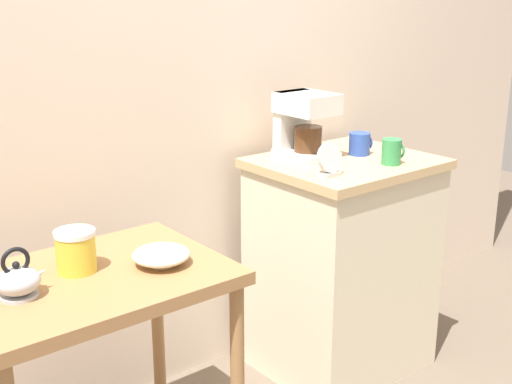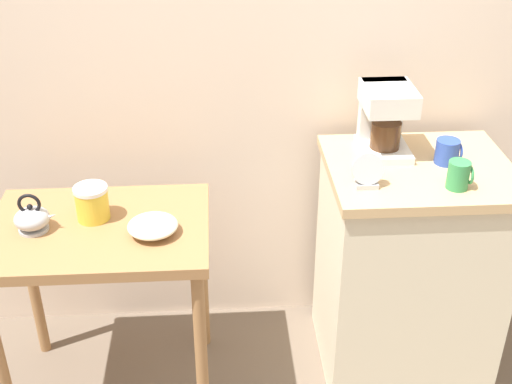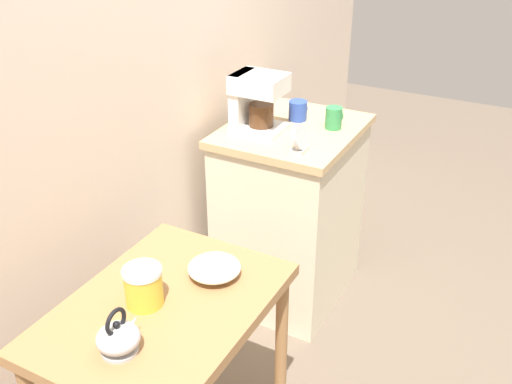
{
  "view_description": "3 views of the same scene",
  "coord_description": "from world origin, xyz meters",
  "px_view_note": "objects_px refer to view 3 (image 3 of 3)",
  "views": [
    {
      "loc": [
        -1.34,
        -1.74,
        1.57
      ],
      "look_at": [
        0.07,
        0.01,
        0.88
      ],
      "focal_mm": 47.52,
      "sensor_mm": 36.0,
      "label": 1
    },
    {
      "loc": [
        -0.16,
        -2.04,
        2.03
      ],
      "look_at": [
        -0.03,
        -0.01,
        0.86
      ],
      "focal_mm": 46.99,
      "sensor_mm": 36.0,
      "label": 2
    },
    {
      "loc": [
        -1.68,
        -0.95,
        1.91
      ],
      "look_at": [
        -0.05,
        -0.08,
        0.91
      ],
      "focal_mm": 41.05,
      "sensor_mm": 36.0,
      "label": 3
    }
  ],
  "objects_px": {
    "canister_enamel": "(144,286)",
    "coffee_maker": "(255,100)",
    "bowl_stoneware": "(214,268)",
    "mug_tall_green": "(334,118)",
    "mug_blue": "(298,110)",
    "table_clock": "(300,140)",
    "teakettle": "(119,337)"
  },
  "relations": [
    {
      "from": "teakettle",
      "to": "canister_enamel",
      "type": "distance_m",
      "value": 0.2
    },
    {
      "from": "coffee_maker",
      "to": "mug_tall_green",
      "type": "height_order",
      "value": "coffee_maker"
    },
    {
      "from": "teakettle",
      "to": "mug_tall_green",
      "type": "xyz_separation_m",
      "value": [
        1.45,
        -0.05,
        0.14
      ]
    },
    {
      "from": "canister_enamel",
      "to": "mug_blue",
      "type": "relative_size",
      "value": 1.36
    },
    {
      "from": "mug_tall_green",
      "to": "bowl_stoneware",
      "type": "bearing_deg",
      "value": -179.77
    },
    {
      "from": "canister_enamel",
      "to": "coffee_maker",
      "type": "relative_size",
      "value": 0.48
    },
    {
      "from": "bowl_stoneware",
      "to": "mug_blue",
      "type": "height_order",
      "value": "mug_blue"
    },
    {
      "from": "canister_enamel",
      "to": "mug_blue",
      "type": "distance_m",
      "value": 1.28
    },
    {
      "from": "canister_enamel",
      "to": "bowl_stoneware",
      "type": "bearing_deg",
      "value": -27.6
    },
    {
      "from": "mug_blue",
      "to": "bowl_stoneware",
      "type": "bearing_deg",
      "value": -169.87
    },
    {
      "from": "canister_enamel",
      "to": "mug_tall_green",
      "type": "bearing_deg",
      "value": -4.97
    },
    {
      "from": "mug_tall_green",
      "to": "table_clock",
      "type": "xyz_separation_m",
      "value": [
        -0.31,
        0.03,
        0.0
      ]
    },
    {
      "from": "coffee_maker",
      "to": "mug_tall_green",
      "type": "relative_size",
      "value": 2.63
    },
    {
      "from": "bowl_stoneware",
      "to": "canister_enamel",
      "type": "height_order",
      "value": "canister_enamel"
    },
    {
      "from": "teakettle",
      "to": "table_clock",
      "type": "xyz_separation_m",
      "value": [
        1.14,
        -0.02,
        0.15
      ]
    },
    {
      "from": "canister_enamel",
      "to": "coffee_maker",
      "type": "bearing_deg",
      "value": 10.12
    },
    {
      "from": "mug_tall_green",
      "to": "coffee_maker",
      "type": "bearing_deg",
      "value": 122.7
    },
    {
      "from": "canister_enamel",
      "to": "table_clock",
      "type": "distance_m",
      "value": 0.96
    },
    {
      "from": "canister_enamel",
      "to": "coffee_maker",
      "type": "height_order",
      "value": "coffee_maker"
    },
    {
      "from": "bowl_stoneware",
      "to": "teakettle",
      "type": "distance_m",
      "value": 0.41
    },
    {
      "from": "canister_enamel",
      "to": "coffee_maker",
      "type": "distance_m",
      "value": 1.1
    },
    {
      "from": "teakettle",
      "to": "coffee_maker",
      "type": "distance_m",
      "value": 1.3
    },
    {
      "from": "bowl_stoneware",
      "to": "canister_enamel",
      "type": "distance_m",
      "value": 0.25
    },
    {
      "from": "bowl_stoneware",
      "to": "teakettle",
      "type": "height_order",
      "value": "teakettle"
    },
    {
      "from": "coffee_maker",
      "to": "table_clock",
      "type": "relative_size",
      "value": 2.15
    },
    {
      "from": "mug_blue",
      "to": "table_clock",
      "type": "bearing_deg",
      "value": -154.47
    },
    {
      "from": "coffee_maker",
      "to": "table_clock",
      "type": "distance_m",
      "value": 0.31
    },
    {
      "from": "table_clock",
      "to": "teakettle",
      "type": "bearing_deg",
      "value": 179.16
    },
    {
      "from": "mug_tall_green",
      "to": "table_clock",
      "type": "height_order",
      "value": "table_clock"
    },
    {
      "from": "bowl_stoneware",
      "to": "canister_enamel",
      "type": "xyz_separation_m",
      "value": [
        -0.22,
        0.11,
        0.03
      ]
    },
    {
      "from": "mug_tall_green",
      "to": "mug_blue",
      "type": "distance_m",
      "value": 0.19
    },
    {
      "from": "mug_tall_green",
      "to": "table_clock",
      "type": "distance_m",
      "value": 0.31
    }
  ]
}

